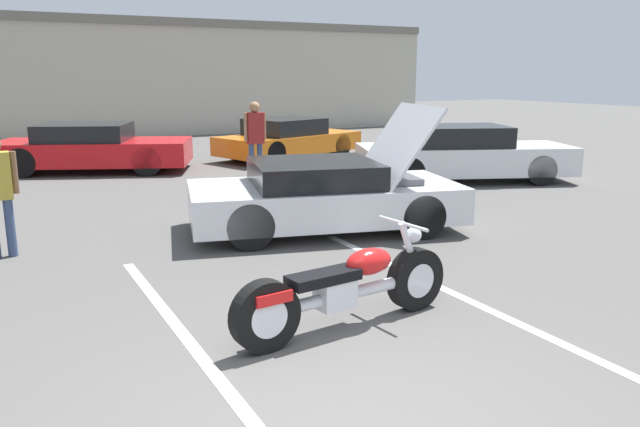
{
  "coord_description": "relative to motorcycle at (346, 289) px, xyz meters",
  "views": [
    {
      "loc": [
        -1.9,
        -3.22,
        2.4
      ],
      "look_at": [
        1.45,
        3.01,
        0.8
      ],
      "focal_mm": 35.0,
      "sensor_mm": 36.0,
      "label": 1
    }
  ],
  "objects": [
    {
      "name": "parking_stripe_foreground",
      "position": [
        -1.42,
        0.13,
        -0.39
      ],
      "size": [
        0.12,
        5.88,
        0.01
      ],
      "primitive_type": "cube",
      "color": "white",
      "rests_on": "ground"
    },
    {
      "name": "parking_stripe_middle",
      "position": [
        1.54,
        0.13,
        -0.39
      ],
      "size": [
        0.12,
        5.88,
        0.01
      ],
      "primitive_type": "cube",
      "color": "white",
      "rests_on": "ground"
    },
    {
      "name": "far_building",
      "position": [
        -0.97,
        21.05,
        1.94
      ],
      "size": [
        32.0,
        4.2,
        4.4
      ],
      "color": "#B2AD9E",
      "rests_on": "ground"
    },
    {
      "name": "motorcycle",
      "position": [
        0.0,
        0.0,
        0.0
      ],
      "size": [
        2.43,
        0.7,
        0.96
      ],
      "rotation": [
        0.0,
        0.0,
        0.11
      ],
      "color": "black",
      "rests_on": "ground"
    },
    {
      "name": "show_car_hood_open",
      "position": [
        1.69,
        3.47,
        0.16
      ],
      "size": [
        4.46,
        2.92,
        1.91
      ],
      "rotation": [
        0.0,
        0.0,
        -0.26
      ],
      "color": "silver",
      "rests_on": "ground"
    },
    {
      "name": "parked_car_mid_right_row",
      "position": [
        4.73,
        11.23,
        0.15
      ],
      "size": [
        4.54,
        3.01,
        1.14
      ],
      "rotation": [
        0.0,
        0.0,
        0.31
      ],
      "color": "orange",
      "rests_on": "ground"
    },
    {
      "name": "parked_car_right_row",
      "position": [
        6.58,
        5.96,
        0.2
      ],
      "size": [
        5.01,
        3.37,
        1.25
      ],
      "rotation": [
        0.0,
        0.0,
        -0.39
      ],
      "color": "silver",
      "rests_on": "ground"
    },
    {
      "name": "parked_car_mid_left_row",
      "position": [
        -0.57,
        11.33,
        0.18
      ],
      "size": [
        4.97,
        3.54,
        1.18
      ],
      "rotation": [
        0.0,
        0.0,
        -0.41
      ],
      "color": "red",
      "rests_on": "ground"
    },
    {
      "name": "spectator_near_motorcycle",
      "position": [
        2.41,
        8.02,
        0.67
      ],
      "size": [
        0.52,
        0.23,
        1.78
      ],
      "color": "#38476B",
      "rests_on": "ground"
    }
  ]
}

